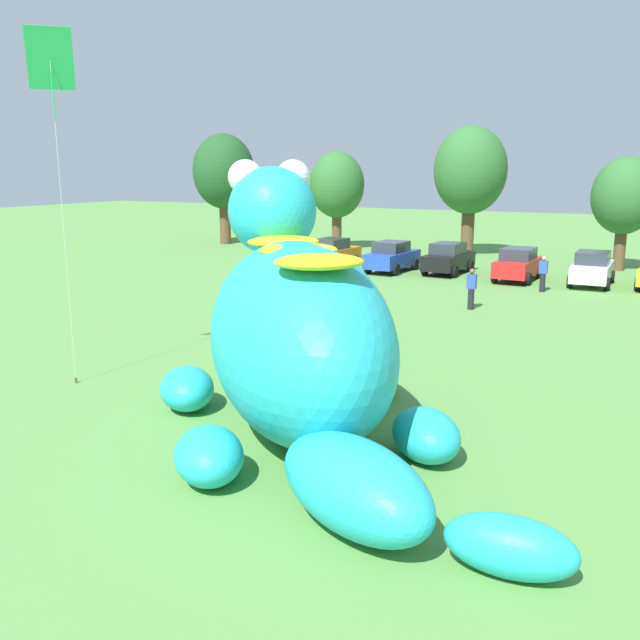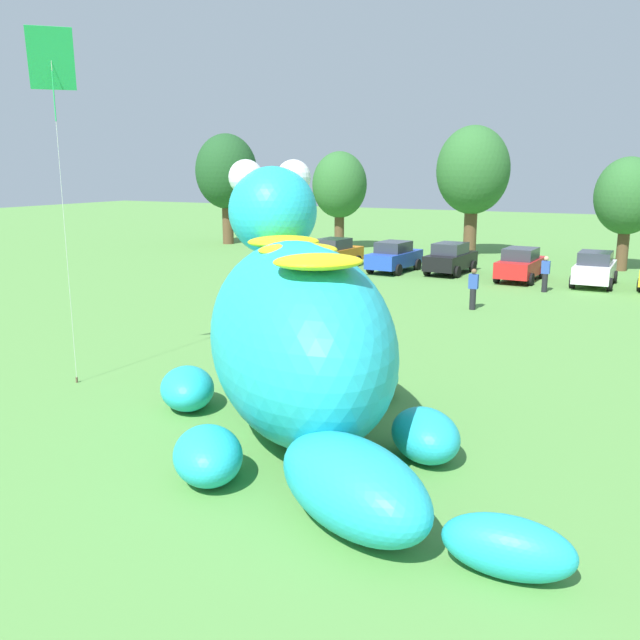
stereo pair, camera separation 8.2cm
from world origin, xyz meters
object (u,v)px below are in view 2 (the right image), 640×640
at_px(spectator_near_inflatable, 295,298).
at_px(spectator_mid_field, 473,289).
at_px(tethered_flying_kite, 52,65).
at_px(car_black, 451,258).
at_px(spectator_wandering, 545,274).
at_px(car_white, 595,269).
at_px(car_blue, 394,257).
at_px(car_red, 521,264).
at_px(car_orange, 334,253).
at_px(giant_inflatable_creature, 300,337).

height_order(spectator_near_inflatable, spectator_mid_field, same).
bearing_deg(spectator_near_inflatable, tethered_flying_kite, -98.18).
distance_m(car_black, spectator_mid_field, 9.87).
distance_m(spectator_mid_field, spectator_wandering, 5.93).
height_order(car_black, car_white, same).
relative_size(car_blue, spectator_wandering, 2.47).
bearing_deg(spectator_mid_field, tethered_flying_kite, -114.92).
xyz_separation_m(car_red, spectator_wandering, (1.74, -2.81, -0.01)).
relative_size(spectator_near_inflatable, spectator_mid_field, 1.00).
distance_m(car_black, tethered_flying_kite, 25.27).
distance_m(car_orange, car_blue, 3.72).
distance_m(car_orange, spectator_wandering, 12.70).
height_order(car_red, spectator_mid_field, car_red).
xyz_separation_m(spectator_mid_field, spectator_wandering, (1.89, 5.62, 0.00)).
relative_size(car_blue, car_white, 1.02).
height_order(giant_inflatable_creature, car_white, giant_inflatable_creature).
relative_size(giant_inflatable_creature, tethered_flying_kite, 1.16).
height_order(car_red, tethered_flying_kite, tethered_flying_kite).
xyz_separation_m(car_blue, tethered_flying_kite, (-0.07, -23.20, 7.41)).
bearing_deg(spectator_near_inflatable, car_white, 56.03).
height_order(car_blue, car_white, same).
relative_size(car_red, tethered_flying_kite, 0.46).
bearing_deg(car_black, car_orange, -172.44).
distance_m(car_blue, spectator_mid_field, 10.78).
relative_size(giant_inflatable_creature, car_red, 2.55).
relative_size(car_blue, spectator_near_inflatable, 2.47).
bearing_deg(car_black, spectator_wandering, -31.53).
relative_size(car_black, car_white, 1.02).
bearing_deg(spectator_mid_field, spectator_wandering, 71.43).
relative_size(car_orange, tethered_flying_kite, 0.46).
height_order(car_orange, car_red, same).
bearing_deg(giant_inflatable_creature, spectator_near_inflatable, 120.25).
xyz_separation_m(spectator_near_inflatable, tethered_flying_kite, (-1.39, -9.69, 7.42)).
xyz_separation_m(giant_inflatable_creature, spectator_mid_field, (-0.29, 15.10, -1.34)).
bearing_deg(car_red, spectator_near_inflatable, -112.61).
bearing_deg(spectator_mid_field, car_blue, 129.28).
relative_size(giant_inflatable_creature, spectator_mid_field, 6.21).
xyz_separation_m(car_blue, car_black, (3.04, 0.76, 0.00)).
relative_size(car_orange, spectator_near_inflatable, 2.47).
bearing_deg(car_black, car_white, -4.13).
bearing_deg(giant_inflatable_creature, spectator_wandering, 85.58).
relative_size(spectator_near_inflatable, spectator_wandering, 1.00).
bearing_deg(car_white, spectator_near_inflatable, -123.97).
height_order(car_red, car_white, same).
height_order(spectator_near_inflatable, spectator_wandering, same).
height_order(giant_inflatable_creature, car_orange, giant_inflatable_creature).
distance_m(car_black, car_red, 4.00).
xyz_separation_m(car_black, car_white, (7.53, -0.54, 0.00)).
height_order(spectator_near_inflatable, tethered_flying_kite, tethered_flying_kite).
bearing_deg(car_red, tethered_flying_kite, -106.86).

